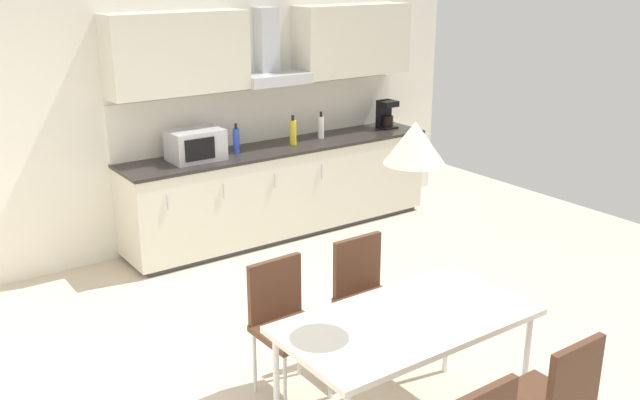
% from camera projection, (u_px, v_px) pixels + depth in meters
% --- Properties ---
extents(ground_plane, '(8.76, 8.24, 0.02)m').
position_uv_depth(ground_plane, '(328.00, 377.00, 4.74)').
color(ground_plane, beige).
extents(wall_back, '(7.00, 0.10, 2.82)m').
position_uv_depth(wall_back, '(149.00, 102.00, 6.46)').
color(wall_back, silver).
rests_on(wall_back, ground_plane).
extents(kitchen_counter, '(3.25, 0.64, 0.90)m').
position_uv_depth(kitchen_counter, '(282.00, 189.00, 7.13)').
color(kitchen_counter, '#333333').
rests_on(kitchen_counter, ground_plane).
extents(backsplash_tile, '(3.23, 0.02, 0.53)m').
position_uv_depth(backsplash_tile, '(265.00, 114.00, 7.13)').
color(backsplash_tile, silver).
rests_on(backsplash_tile, kitchen_counter).
extents(upper_wall_cabinets, '(3.23, 0.40, 0.71)m').
position_uv_depth(upper_wall_cabinets, '(272.00, 47.00, 6.80)').
color(upper_wall_cabinets, beige).
extents(microwave, '(0.48, 0.35, 0.28)m').
position_uv_depth(microwave, '(196.00, 145.00, 6.44)').
color(microwave, '#ADADB2').
rests_on(microwave, kitchen_counter).
extents(coffee_maker, '(0.18, 0.19, 0.30)m').
position_uv_depth(coffee_maker, '(386.00, 114.00, 7.70)').
color(coffee_maker, black).
rests_on(coffee_maker, kitchen_counter).
extents(bottle_yellow, '(0.07, 0.07, 0.29)m').
position_uv_depth(bottle_yellow, '(293.00, 132.00, 7.00)').
color(bottle_yellow, yellow).
rests_on(bottle_yellow, kitchen_counter).
extents(bottle_white, '(0.06, 0.06, 0.27)m').
position_uv_depth(bottle_white, '(321.00, 127.00, 7.25)').
color(bottle_white, white).
rests_on(bottle_white, kitchen_counter).
extents(bottle_blue, '(0.06, 0.06, 0.28)m').
position_uv_depth(bottle_blue, '(236.00, 140.00, 6.69)').
color(bottle_blue, blue).
rests_on(bottle_blue, kitchen_counter).
extents(dining_table, '(1.44, 0.76, 0.74)m').
position_uv_depth(dining_table, '(407.00, 325.00, 3.96)').
color(dining_table, silver).
rests_on(dining_table, ground_plane).
extents(chair_far_left, '(0.41, 0.41, 0.87)m').
position_uv_depth(chair_far_left, '(284.00, 315.00, 4.43)').
color(chair_far_left, '#4C2D1E').
rests_on(chair_far_left, ground_plane).
extents(chair_far_right, '(0.40, 0.40, 0.87)m').
position_uv_depth(chair_far_right, '(366.00, 288.00, 4.78)').
color(chair_far_right, '#4C2D1E').
rests_on(chair_far_right, ground_plane).
extents(chair_near_right, '(0.40, 0.40, 0.87)m').
position_uv_depth(chair_near_right, '(555.00, 395.00, 3.60)').
color(chair_near_right, '#4C2D1E').
rests_on(chair_near_right, ground_plane).
extents(pendant_lamp, '(0.32, 0.32, 0.22)m').
position_uv_depth(pendant_lamp, '(415.00, 143.00, 3.63)').
color(pendant_lamp, silver).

